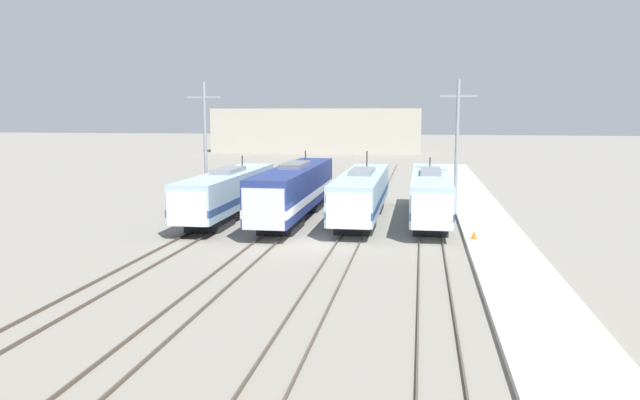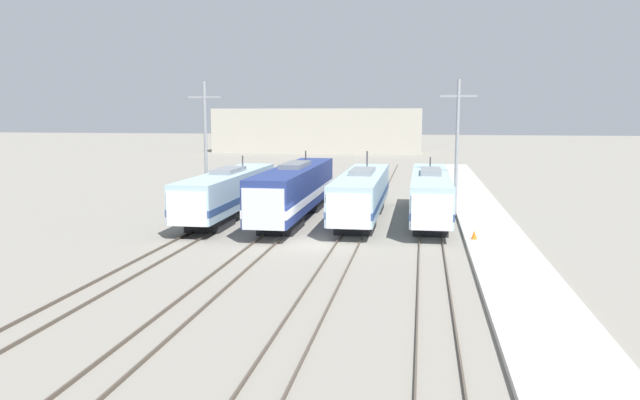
% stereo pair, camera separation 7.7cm
% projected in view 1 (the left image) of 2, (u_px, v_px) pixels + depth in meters
% --- Properties ---
extents(ground_plane, '(400.00, 400.00, 0.00)m').
position_uv_depth(ground_plane, '(307.00, 243.00, 39.24)').
color(ground_plane, gray).
extents(rail_pair_far_left, '(1.50, 120.00, 0.15)m').
position_uv_depth(rail_pair_far_left, '(190.00, 238.00, 40.45)').
color(rail_pair_far_left, '#4C4238').
rests_on(rail_pair_far_left, ground_plane).
extents(rail_pair_center_left, '(1.51, 120.00, 0.15)m').
position_uv_depth(rail_pair_center_left, '(267.00, 241.00, 39.64)').
color(rail_pair_center_left, '#4C4238').
rests_on(rail_pair_center_left, ground_plane).
extents(rail_pair_center_right, '(1.51, 120.00, 0.15)m').
position_uv_depth(rail_pair_center_right, '(348.00, 244.00, 38.82)').
color(rail_pair_center_right, '#4C4238').
rests_on(rail_pair_center_right, ground_plane).
extents(rail_pair_far_right, '(1.50, 120.00, 0.15)m').
position_uv_depth(rail_pair_far_right, '(431.00, 246.00, 38.00)').
color(rail_pair_far_right, '#4C4238').
rests_on(rail_pair_far_right, ground_plane).
extents(locomotive_far_left, '(2.98, 17.78, 4.63)m').
position_uv_depth(locomotive_far_left, '(227.00, 193.00, 47.83)').
color(locomotive_far_left, '#232326').
rests_on(locomotive_far_left, ground_plane).
extents(locomotive_center_left, '(2.98, 20.00, 5.02)m').
position_uv_depth(locomotive_center_left, '(294.00, 191.00, 47.63)').
color(locomotive_center_left, black).
rests_on(locomotive_center_left, ground_plane).
extents(locomotive_center_right, '(3.09, 18.34, 5.05)m').
position_uv_depth(locomotive_center_right, '(361.00, 194.00, 47.24)').
color(locomotive_center_right, '#232326').
rests_on(locomotive_center_right, ground_plane).
extents(locomotive_far_right, '(2.80, 18.83, 4.55)m').
position_uv_depth(locomotive_far_right, '(430.00, 195.00, 47.01)').
color(locomotive_far_right, '#232326').
rests_on(locomotive_far_right, ground_plane).
extents(catenary_tower_left, '(2.80, 0.27, 10.72)m').
position_uv_depth(catenary_tower_left, '(205.00, 143.00, 51.85)').
color(catenary_tower_left, gray).
rests_on(catenary_tower_left, ground_plane).
extents(catenary_tower_right, '(2.80, 0.27, 10.72)m').
position_uv_depth(catenary_tower_right, '(457.00, 145.00, 48.60)').
color(catenary_tower_right, gray).
rests_on(catenary_tower_right, ground_plane).
extents(platform, '(4.00, 120.00, 0.30)m').
position_uv_depth(platform, '(501.00, 248.00, 37.34)').
color(platform, '#B7B5AD').
rests_on(platform, ground_plane).
extents(traffic_cone, '(0.37, 0.37, 0.57)m').
position_uv_depth(traffic_cone, '(474.00, 235.00, 39.09)').
color(traffic_cone, orange).
rests_on(traffic_cone, platform).
extents(depot_building, '(43.06, 8.60, 9.02)m').
position_uv_depth(depot_building, '(316.00, 130.00, 129.56)').
color(depot_building, '#B2AD9E').
rests_on(depot_building, ground_plane).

